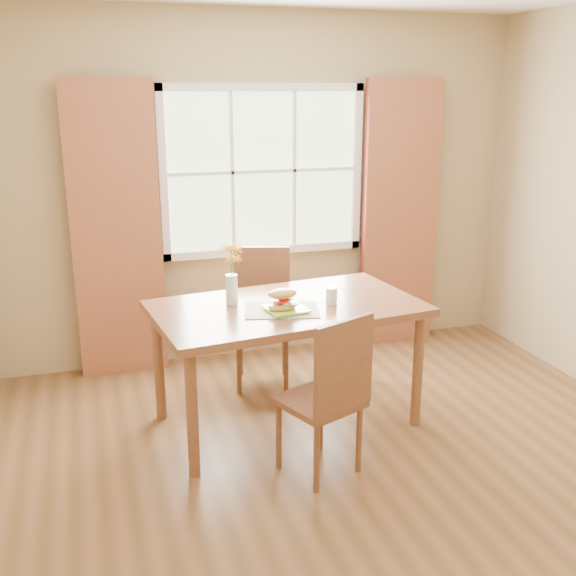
# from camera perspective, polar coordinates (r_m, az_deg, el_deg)

# --- Properties ---
(room) EXTENTS (4.24, 3.84, 2.74)m
(room) POSITION_cam_1_polar(r_m,az_deg,el_deg) (3.61, 5.69, 4.08)
(room) COLOR brown
(room) RESTS_ON ground
(window) EXTENTS (1.62, 0.06, 1.32)m
(window) POSITION_cam_1_polar(r_m,az_deg,el_deg) (5.33, -2.11, 9.85)
(window) COLOR #B4D19E
(window) RESTS_ON room
(curtain_left) EXTENTS (0.65, 0.08, 2.20)m
(curtain_left) POSITION_cam_1_polar(r_m,az_deg,el_deg) (5.13, -14.33, 4.55)
(curtain_left) COLOR maroon
(curtain_left) RESTS_ON room
(curtain_right) EXTENTS (0.65, 0.08, 2.20)m
(curtain_right) POSITION_cam_1_polar(r_m,az_deg,el_deg) (5.71, 9.44, 6.04)
(curtain_right) COLOR maroon
(curtain_right) RESTS_ON room
(dining_table) EXTENTS (1.77, 1.13, 0.81)m
(dining_table) POSITION_cam_1_polar(r_m,az_deg,el_deg) (4.28, -0.09, -2.48)
(dining_table) COLOR brown
(dining_table) RESTS_ON room
(chair_near) EXTENTS (0.53, 0.53, 0.97)m
(chair_near) POSITION_cam_1_polar(r_m,az_deg,el_deg) (3.75, 3.55, -8.64)
(chair_near) COLOR brown
(chair_near) RESTS_ON room
(chair_far) EXTENTS (0.51, 0.51, 1.00)m
(chair_far) POSITION_cam_1_polar(r_m,az_deg,el_deg) (4.98, -2.21, -1.85)
(chair_far) COLOR brown
(chair_far) RESTS_ON room
(placemat) EXTENTS (0.52, 0.43, 0.01)m
(placemat) POSITION_cam_1_polar(r_m,az_deg,el_deg) (4.14, -0.55, -1.86)
(placemat) COLOR beige
(placemat) RESTS_ON dining_table
(plate) EXTENTS (0.27, 0.27, 0.01)m
(plate) POSITION_cam_1_polar(r_m,az_deg,el_deg) (4.11, -0.15, -1.90)
(plate) COLOR #8CC832
(plate) RESTS_ON placemat
(croissant_sandwich) EXTENTS (0.19, 0.14, 0.14)m
(croissant_sandwich) POSITION_cam_1_polar(r_m,az_deg,el_deg) (4.07, -0.48, -1.01)
(croissant_sandwich) COLOR #E5A44E
(croissant_sandwich) RESTS_ON plate
(water_glass) EXTENTS (0.07, 0.07, 0.11)m
(water_glass) POSITION_cam_1_polar(r_m,az_deg,el_deg) (4.26, 3.70, -0.70)
(water_glass) COLOR silver
(water_glass) RESTS_ON dining_table
(flower_vase) EXTENTS (0.16, 0.16, 0.39)m
(flower_vase) POSITION_cam_1_polar(r_m,az_deg,el_deg) (4.22, -4.81, 1.69)
(flower_vase) COLOR silver
(flower_vase) RESTS_ON dining_table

